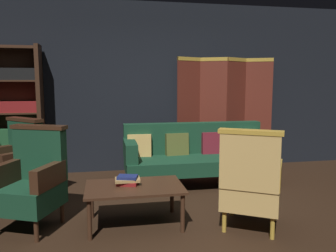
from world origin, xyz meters
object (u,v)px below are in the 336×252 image
at_px(book_tan_leather, 128,180).
at_px(book_navy_cloth, 127,177).
at_px(armchair_wing_right, 32,181).
at_px(bookshelf, 12,111).
at_px(book_red_leather, 128,183).
at_px(coffee_table, 135,190).
at_px(folding_screen, 224,112).
at_px(armchair_gilt_accent, 251,182).
at_px(armchair_wing_left, 15,163).
at_px(velvet_couch, 196,153).

xyz_separation_m(book_tan_leather, book_navy_cloth, (0.00, 0.00, 0.03)).
bearing_deg(armchair_wing_right, book_tan_leather, -5.14).
xyz_separation_m(bookshelf, book_red_leather, (1.61, -2.00, -0.61)).
relative_size(armchair_wing_right, book_red_leather, 4.99).
bearing_deg(book_red_leather, coffee_table, -40.92).
height_order(folding_screen, bookshelf, bookshelf).
xyz_separation_m(armchair_gilt_accent, armchair_wing_right, (-2.17, 0.46, 0.00)).
distance_m(coffee_table, armchair_wing_left, 1.70).
bearing_deg(armchair_gilt_accent, book_tan_leather, 163.02).
height_order(book_red_leather, book_tan_leather, book_tan_leather).
distance_m(folding_screen, bookshelf, 3.40).
distance_m(folding_screen, armchair_wing_left, 3.36).
relative_size(armchair_wing_right, book_tan_leather, 4.04).
bearing_deg(book_tan_leather, velvet_couch, 49.02).
bearing_deg(velvet_couch, book_tan_leather, -130.98).
xyz_separation_m(folding_screen, armchair_wing_left, (-3.12, -1.13, -0.50)).
bearing_deg(folding_screen, book_tan_leather, -131.42).
relative_size(velvet_couch, book_red_leather, 10.17).
bearing_deg(book_red_leather, book_tan_leather, 0.00).
xyz_separation_m(armchair_gilt_accent, armchair_wing_left, (-2.54, 1.27, 0.00)).
bearing_deg(velvet_couch, armchair_wing_right, -150.33).
height_order(folding_screen, book_tan_leather, folding_screen).
bearing_deg(armchair_gilt_accent, book_navy_cloth, 163.02).
height_order(armchair_wing_left, book_red_leather, armchair_wing_left).
bearing_deg(armchair_wing_right, book_red_leather, -5.14).
bearing_deg(book_tan_leather, armchair_gilt_accent, -16.98).
relative_size(armchair_wing_left, book_red_leather, 4.99).
bearing_deg(armchair_wing_right, book_navy_cloth, -5.14).
xyz_separation_m(folding_screen, armchair_gilt_accent, (-0.59, -2.40, -0.50)).
relative_size(folding_screen, armchair_wing_left, 1.83).
distance_m(bookshelf, armchair_wing_right, 2.09).
distance_m(bookshelf, book_red_leather, 2.64).
distance_m(armchair_wing_right, book_tan_leather, 0.97).
relative_size(folding_screen, armchair_gilt_accent, 1.83).
distance_m(velvet_couch, armchair_gilt_accent, 1.63).
bearing_deg(velvet_couch, folding_screen, 47.89).
bearing_deg(book_navy_cloth, book_tan_leather, 0.00).
bearing_deg(armchair_wing_left, armchair_wing_right, -66.09).
xyz_separation_m(armchair_wing_right, book_navy_cloth, (0.96, -0.09, 0.01)).
bearing_deg(armchair_wing_left, bookshelf, 104.28).
xyz_separation_m(bookshelf, velvet_couch, (2.70, -0.74, -0.59)).
bearing_deg(armchair_wing_left, coffee_table, -34.64).
height_order(folding_screen, book_navy_cloth, folding_screen).
distance_m(armchair_wing_right, book_red_leather, 0.97).
distance_m(velvet_couch, book_tan_leather, 1.67).
distance_m(folding_screen, book_navy_cloth, 2.75).
relative_size(bookshelf, book_navy_cloth, 10.08).
distance_m(velvet_couch, armchair_wing_right, 2.37).
bearing_deg(armchair_gilt_accent, folding_screen, 76.32).
height_order(folding_screen, armchair_wing_right, folding_screen).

